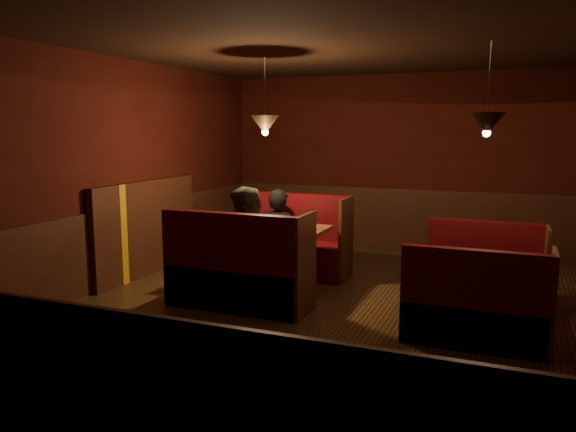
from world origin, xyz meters
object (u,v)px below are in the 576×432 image
at_px(main_table, 267,241).
at_px(second_bench_far, 484,278).
at_px(main_bench_far, 293,249).
at_px(main_bench_near, 237,278).
at_px(diner_a, 278,220).
at_px(diner_b, 249,230).
at_px(second_table, 479,275).
at_px(second_bench_near, 476,315).

distance_m(main_table, second_bench_far, 2.62).
bearing_deg(main_bench_far, main_bench_near, -90.00).
distance_m(main_table, diner_a, 0.67).
height_order(main_table, second_bench_far, main_table).
bearing_deg(main_bench_far, diner_b, -89.85).
distance_m(main_table, second_table, 2.55).
bearing_deg(main_bench_far, diner_a, -124.58).
distance_m(main_table, main_bench_far, 0.88).
bearing_deg(second_bench_near, main_table, 158.91).
bearing_deg(diner_b, second_bench_near, -5.17).
bearing_deg(diner_a, second_table, 158.53).
bearing_deg(second_bench_near, main_bench_near, 176.69).
relative_size(main_table, second_bench_far, 1.12).
bearing_deg(second_bench_near, second_table, 92.20).
xyz_separation_m(main_bench_near, diner_a, (-0.14, 1.48, 0.43)).
height_order(second_bench_far, second_bench_near, same).
relative_size(main_bench_far, second_bench_far, 1.23).
distance_m(second_bench_near, diner_b, 2.63).
height_order(main_table, diner_b, diner_b).
height_order(main_bench_near, second_table, main_bench_near).
bearing_deg(second_table, second_bench_far, 87.80).
xyz_separation_m(second_bench_far, second_bench_near, (0.00, -1.43, 0.00)).
bearing_deg(main_bench_near, main_bench_far, 90.00).
bearing_deg(second_table, main_bench_far, 156.09).
relative_size(main_table, main_bench_near, 0.91).
xyz_separation_m(main_table, main_bench_near, (0.02, -0.84, -0.26)).
distance_m(main_bench_near, second_bench_far, 2.85).
xyz_separation_m(main_bench_far, second_table, (2.52, -1.12, 0.15)).
distance_m(second_bench_far, diner_b, 2.78).
bearing_deg(main_bench_near, second_table, 12.67).
height_order(main_bench_near, second_bench_far, main_bench_near).
relative_size(main_bench_far, second_bench_near, 1.23).
height_order(main_bench_near, second_bench_near, main_bench_near).
relative_size(main_table, diner_a, 0.95).
xyz_separation_m(main_table, second_table, (2.53, -0.27, -0.11)).
height_order(second_bench_far, diner_a, diner_a).
distance_m(main_bench_near, second_bench_near, 2.55).
bearing_deg(second_bench_far, main_table, -170.29).
xyz_separation_m(main_table, second_bench_near, (2.56, -0.99, -0.31)).
distance_m(main_bench_far, diner_a, 0.49).
bearing_deg(diner_b, second_table, 10.87).
distance_m(main_bench_near, diner_a, 1.55).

